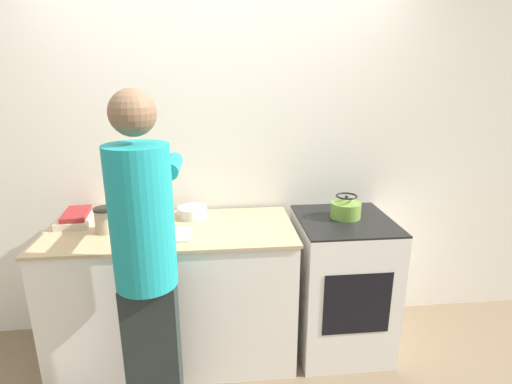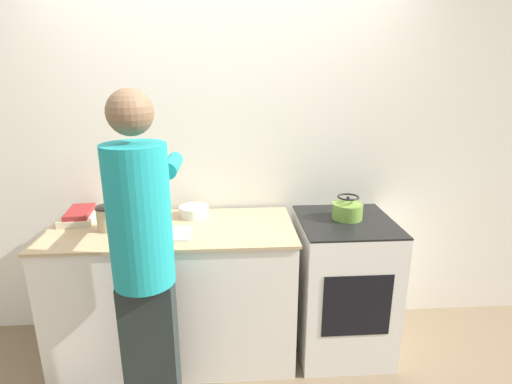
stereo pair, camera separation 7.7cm
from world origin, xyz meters
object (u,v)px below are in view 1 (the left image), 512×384
object	(u,v)px
cutting_board	(161,236)
bowl_prep	(192,212)
knife	(159,236)
oven	(341,284)
person	(146,256)
kettle	(346,208)
canister_jar	(106,220)

from	to	relation	value
cutting_board	bowl_prep	bearing A→B (deg)	62.44
knife	cutting_board	bearing A→B (deg)	78.12
cutting_board	knife	xyz separation A→B (m)	(-0.01, -0.03, 0.01)
cutting_board	oven	bearing A→B (deg)	5.89
person	cutting_board	world-z (taller)	person
oven	bowl_prep	bearing A→B (deg)	168.48
knife	kettle	bearing A→B (deg)	10.95
oven	person	xyz separation A→B (m)	(-1.18, -0.51, 0.51)
cutting_board	bowl_prep	xyz separation A→B (m)	(0.17, 0.32, 0.03)
knife	bowl_prep	world-z (taller)	bowl_prep
bowl_prep	canister_jar	distance (m)	0.55
cutting_board	bowl_prep	size ratio (longest dim) A/B	1.76
oven	kettle	size ratio (longest dim) A/B	4.79
person	cutting_board	size ratio (longest dim) A/B	5.28
oven	knife	bearing A→B (deg)	-172.79
person	knife	bearing A→B (deg)	87.39
person	bowl_prep	bearing A→B (deg)	75.08
person	knife	size ratio (longest dim) A/B	9.65
oven	kettle	xyz separation A→B (m)	(0.01, 0.04, 0.53)
person	kettle	size ratio (longest dim) A/B	9.14
oven	person	world-z (taller)	person
kettle	oven	bearing A→B (deg)	-106.93
cutting_board	canister_jar	world-z (taller)	canister_jar
knife	canister_jar	bearing A→B (deg)	158.39
kettle	bowl_prep	world-z (taller)	kettle
cutting_board	bowl_prep	world-z (taller)	bowl_prep
oven	canister_jar	world-z (taller)	canister_jar
cutting_board	bowl_prep	distance (m)	0.36
knife	kettle	distance (m)	1.19
oven	cutting_board	bearing A→B (deg)	-174.11
knife	kettle	world-z (taller)	kettle
person	knife	world-z (taller)	person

